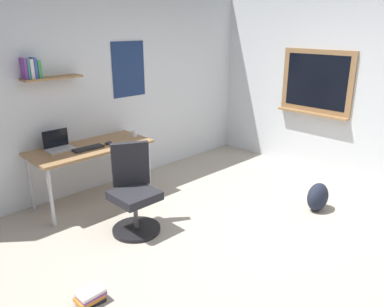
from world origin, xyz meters
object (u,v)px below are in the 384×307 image
Objects in this scene: office_chair at (134,195)px; laptop at (58,145)px; coffee_mug at (134,133)px; backpack at (318,197)px; desk at (91,152)px; keyboard at (88,148)px; computer_mouse at (108,143)px; book_stack_on_floor at (90,296)px.

office_chair is 1.19m from laptop.
office_chair reaches higher than coffee_mug.
backpack is (1.16, -2.08, -0.60)m from coffee_mug.
keyboard is (-0.07, -0.08, 0.08)m from desk.
backpack is (2.12, -2.27, -0.61)m from laptop.
desk is 0.97m from office_chair.
laptop is (-0.28, 1.10, 0.37)m from office_chair.
office_chair reaches higher than backpack.
computer_mouse is 2.10m from book_stack_on_floor.
book_stack_on_floor is (-1.01, -1.65, -0.59)m from desk.
desk is at bearing 87.18° from office_chair.
backpack is at bearing -32.56° from office_chair.
keyboard is 2.81m from backpack.
laptop reaches higher than book_stack_on_floor.
office_chair is 2.75× the size of backpack.
coffee_mug is 2.41m from book_stack_on_floor.
computer_mouse is at bearing 52.15° from book_stack_on_floor.
book_stack_on_floor is at bearing -143.59° from office_chair.
keyboard is 1.95m from book_stack_on_floor.
office_chair reaches higher than computer_mouse.
computer_mouse is (0.21, -0.08, 0.09)m from desk.
computer_mouse reaches higher than desk.
laptop is at bearing 69.32° from book_stack_on_floor.
keyboard is 1.07× the size of backpack.
coffee_mug reaches higher than backpack.
office_chair is at bearing -92.82° from desk.
backpack is at bearing -52.03° from computer_mouse.
desk is 15.86× the size of coffee_mug.
computer_mouse is (0.25, 0.86, 0.33)m from office_chair.
desk is 2.02m from book_stack_on_floor.
computer_mouse is 0.43m from coffee_mug.
computer_mouse is 2.63m from backpack.
coffee_mug reaches higher than book_stack_on_floor.
coffee_mug is at bearing 119.18° from backpack.
keyboard reaches higher than desk.
desk is at bearing 130.29° from backpack.
laptop is at bearing 168.80° from coffee_mug.
desk is at bearing 158.07° from computer_mouse.
office_chair is 0.95m from computer_mouse.
keyboard reaches higher than backpack.
laptop is (-0.33, 0.16, 0.12)m from desk.
backpack is at bearing -60.82° from coffee_mug.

